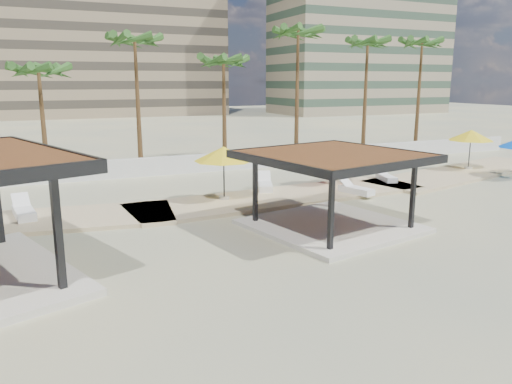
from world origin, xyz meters
TOP-DOWN VIEW (x-y plane):
  - ground at (0.00, 0.00)m, footprint 200.00×200.00m
  - promenade at (2.00, 7.67)m, footprint 44.45×7.97m
  - boundary_wall at (0.00, 16.00)m, footprint 56.00×0.30m
  - building_mid at (4.00, 78.00)m, footprint 38.00×16.00m
  - building_east at (48.00, 66.00)m, footprint 32.00×15.00m
  - pavilion_central at (1.35, 1.40)m, footprint 7.37×7.37m
  - umbrella_b at (-1.14, 7.38)m, footprint 3.82×3.82m
  - umbrella_c at (5.89, 8.52)m, footprint 3.04×3.04m
  - umbrella_e at (16.98, 9.03)m, footprint 3.73×3.73m
  - lounger_a at (-10.26, 7.77)m, footprint 1.03×2.35m
  - lounger_b at (1.75, 8.74)m, footprint 1.46×2.29m
  - lounger_c at (5.65, 5.85)m, footprint 1.21×2.19m
  - lounger_d at (9.36, 8.04)m, footprint 1.08×2.02m
  - palm_c at (-9.00, 18.10)m, footprint 3.00×3.00m
  - palm_d at (-3.00, 18.90)m, footprint 3.00×3.00m
  - palm_e at (3.00, 18.40)m, footprint 3.00×3.00m
  - palm_f at (9.00, 18.60)m, footprint 3.00×3.00m
  - palm_g at (15.00, 18.20)m, footprint 3.00×3.00m
  - palm_h at (21.00, 18.80)m, footprint 3.00×3.00m

SIDE VIEW (x-z plane):
  - ground at x=0.00m, z-range 0.00..0.00m
  - promenade at x=2.00m, z-range -0.06..0.18m
  - lounger_d at x=9.36m, z-range -0.01..0.72m
  - lounger_c at x=5.65m, z-range -0.02..0.76m
  - lounger_b at x=1.75m, z-range -0.03..0.79m
  - lounger_a at x=-10.26m, z-range -0.04..0.82m
  - boundary_wall at x=0.00m, z-range 0.00..1.20m
  - pavilion_central at x=1.35m, z-range 0.31..3.46m
  - umbrella_c at x=5.89m, z-range 1.05..3.46m
  - umbrella_e at x=16.98m, z-range 1.12..3.73m
  - umbrella_b at x=-1.14m, z-range 1.13..3.76m
  - palm_c at x=-9.00m, z-range 2.64..10.05m
  - palm_e at x=3.00m, z-range 2.97..11.09m
  - palm_d at x=-3.00m, z-range 3.54..12.95m
  - palm_g at x=15.00m, z-range 3.67..13.40m
  - palm_h at x=21.00m, z-range 3.76..13.70m
  - palm_f at x=9.00m, z-range 3.92..14.22m
  - building_mid at x=4.00m, z-range -0.93..29.47m
  - building_east at x=48.00m, z-range -0.93..35.47m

